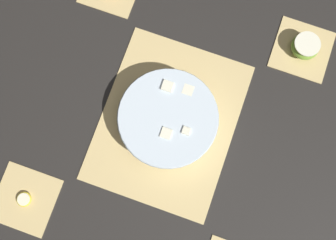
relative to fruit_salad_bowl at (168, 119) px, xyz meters
The scene contains 7 objects.
ground_plane 0.05m from the fruit_salad_bowl, 146.30° to the left, with size 6.00×6.00×0.00m, color black.
bamboo_mat_center 0.04m from the fruit_salad_bowl, 146.30° to the left, with size 0.46×0.36×0.01m.
coaster_mat_near_right 0.44m from the fruit_salad_bowl, 41.86° to the right, with size 0.16×0.16×0.01m.
coaster_mat_far_left 0.44m from the fruit_salad_bowl, 138.15° to the left, with size 0.16×0.16×0.01m.
fruit_salad_bowl is the anchor object (origin of this frame).
apple_half 0.44m from the fruit_salad_bowl, 41.86° to the right, with size 0.08×0.08×0.04m.
banana_coin_single 0.44m from the fruit_salad_bowl, 138.15° to the left, with size 0.04×0.04×0.01m.
Camera 1 is at (-0.17, -0.06, 1.08)m, focal length 42.00 mm.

